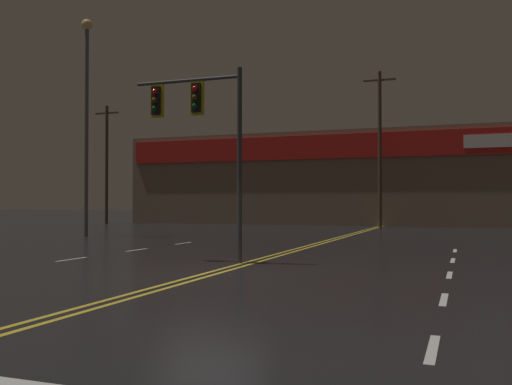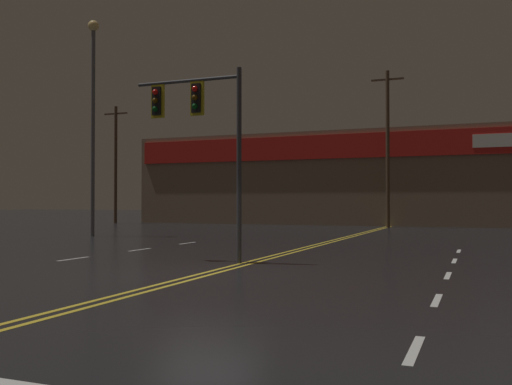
% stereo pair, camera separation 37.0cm
% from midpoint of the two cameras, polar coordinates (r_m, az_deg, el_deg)
% --- Properties ---
extents(ground_plane, '(200.00, 200.00, 0.00)m').
position_cam_midpoint_polar(ground_plane, '(13.75, -5.49, -8.13)').
color(ground_plane, black).
extents(road_markings, '(15.97, 60.00, 0.01)m').
position_cam_midpoint_polar(road_markings, '(11.82, -4.21, -9.29)').
color(road_markings, gold).
rests_on(road_markings, ground).
extents(traffic_signal_median, '(3.37, 0.36, 5.52)m').
position_cam_midpoint_polar(traffic_signal_median, '(16.75, -6.63, 7.49)').
color(traffic_signal_median, '#38383D').
rests_on(traffic_signal_median, ground).
extents(streetlight_far_left, '(0.56, 0.56, 11.05)m').
position_cam_midpoint_polar(streetlight_far_left, '(30.59, -16.92, 8.81)').
color(streetlight_far_left, '#59595E').
rests_on(streetlight_far_left, ground).
extents(building_backdrop, '(41.25, 10.23, 7.10)m').
position_cam_midpoint_polar(building_backdrop, '(46.73, 12.96, 1.28)').
color(building_backdrop, '#7A6651').
rests_on(building_backdrop, ground).
extents(utility_pole_row, '(47.44, 0.26, 12.89)m').
position_cam_midpoint_polar(utility_pole_row, '(39.87, 15.45, 4.96)').
color(utility_pole_row, '#4C3828').
rests_on(utility_pole_row, ground).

